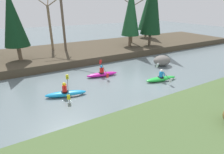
% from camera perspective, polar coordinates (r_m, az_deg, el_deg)
% --- Properties ---
extents(ground_plane, '(90.00, 90.00, 0.00)m').
position_cam_1_polar(ground_plane, '(14.02, 10.17, -2.04)').
color(ground_plane, slate).
extents(riverbank_far, '(44.00, 9.12, 0.74)m').
position_cam_1_polar(riverbank_far, '(22.73, -7.05, 8.61)').
color(riverbank_far, '#473D2D').
rests_on(riverbank_far, ground).
extents(conifer_tree_mid_left, '(2.25, 2.25, 6.36)m').
position_cam_1_polar(conifer_tree_mid_left, '(18.82, -29.73, 16.14)').
color(conifer_tree_mid_left, brown).
rests_on(conifer_tree_mid_left, riverbank_far).
extents(conifer_tree_centre, '(2.27, 2.27, 7.32)m').
position_cam_1_polar(conifer_tree_centre, '(22.96, 6.22, 20.66)').
color(conifer_tree_centre, brown).
rests_on(conifer_tree_centre, riverbank_far).
extents(conifer_tree_mid_right, '(2.61, 2.61, 8.97)m').
position_cam_1_polar(conifer_tree_mid_right, '(23.83, 13.08, 22.43)').
color(conifer_tree_mid_right, brown).
rests_on(conifer_tree_mid_right, riverbank_far).
extents(conifer_tree_right, '(2.65, 2.65, 6.77)m').
position_cam_1_polar(conifer_tree_right, '(29.95, 11.39, 20.13)').
color(conifer_tree_right, '#7A664C').
rests_on(conifer_tree_right, riverbank_far).
extents(bare_tree_upstream, '(3.68, 3.63, 6.68)m').
position_cam_1_polar(bare_tree_upstream, '(22.28, -19.68, 16.44)').
color(bare_tree_upstream, '#7A664C').
rests_on(bare_tree_upstream, riverbank_far).
extents(bare_tree_mid_upstream, '(4.09, 4.04, 7.47)m').
position_cam_1_polar(bare_tree_mid_upstream, '(21.55, -15.75, 17.71)').
color(bare_tree_mid_upstream, brown).
rests_on(bare_tree_mid_upstream, riverbank_far).
extents(bare_tree_mid_downstream, '(3.70, 3.65, 6.72)m').
position_cam_1_polar(bare_tree_mid_downstream, '(25.47, 6.60, 18.16)').
color(bare_tree_mid_downstream, brown).
rests_on(bare_tree_mid_downstream, riverbank_far).
extents(kayaker_lead, '(2.80, 2.07, 1.20)m').
position_cam_1_polar(kayaker_lead, '(14.81, 16.09, -0.42)').
color(kayaker_lead, green).
rests_on(kayaker_lead, ground).
extents(kayaker_middle, '(2.80, 2.07, 1.20)m').
position_cam_1_polar(kayaker_middle, '(15.13, -3.20, 1.05)').
color(kayaker_middle, '#C61999').
rests_on(kayaker_middle, ground).
extents(kayaker_trailing, '(2.78, 2.04, 1.20)m').
position_cam_1_polar(kayaker_trailing, '(12.25, -14.30, -5.13)').
color(kayaker_trailing, '#1993D6').
rests_on(kayaker_trailing, ground).
extents(boulder_midstream, '(1.84, 1.44, 1.04)m').
position_cam_1_polar(boulder_midstream, '(18.51, 15.99, 5.20)').
color(boulder_midstream, slate).
rests_on(boulder_midstream, ground).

